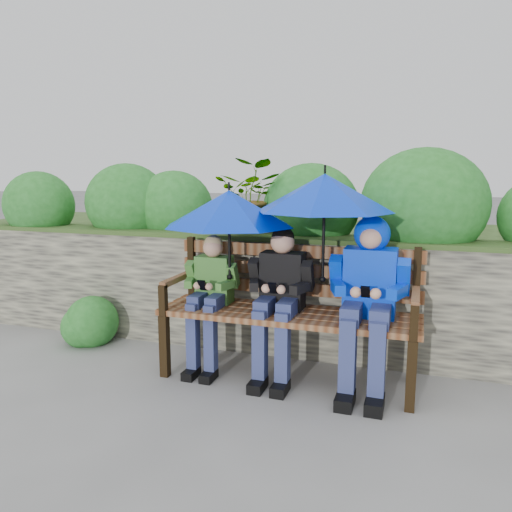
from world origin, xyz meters
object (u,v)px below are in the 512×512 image
(park_bench, at_px, (290,302))
(umbrella_right, at_px, (324,193))
(boy_left, at_px, (210,293))
(umbrella_left, at_px, (229,208))
(boy_right, at_px, (368,289))
(boy_middle, at_px, (279,294))

(park_bench, relative_size, umbrella_right, 1.96)
(boy_left, distance_m, umbrella_left, 0.69)
(boy_right, bearing_deg, boy_middle, -179.66)
(park_bench, bearing_deg, umbrella_right, -10.63)
(boy_right, bearing_deg, umbrella_left, -179.83)
(boy_middle, relative_size, umbrella_right, 1.17)
(umbrella_left, relative_size, umbrella_right, 1.01)
(boy_left, distance_m, boy_right, 1.23)
(boy_middle, height_order, umbrella_left, umbrella_left)
(boy_left, relative_size, umbrella_left, 1.07)
(park_bench, bearing_deg, boy_left, -172.48)
(boy_left, xyz_separation_m, umbrella_right, (0.88, 0.04, 0.79))
(boy_right, height_order, umbrella_right, umbrella_right)
(park_bench, distance_m, boy_left, 0.64)
(boy_right, xyz_separation_m, umbrella_left, (-1.05, -0.00, 0.54))
(boy_right, distance_m, umbrella_right, 0.75)
(umbrella_right, bearing_deg, park_bench, 169.37)
(boy_middle, distance_m, umbrella_right, 0.82)
(umbrella_left, bearing_deg, park_bench, 11.29)
(boy_left, bearing_deg, boy_middle, -0.93)
(umbrella_left, xyz_separation_m, umbrella_right, (0.71, 0.04, 0.12))
(umbrella_right, bearing_deg, boy_right, -6.99)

